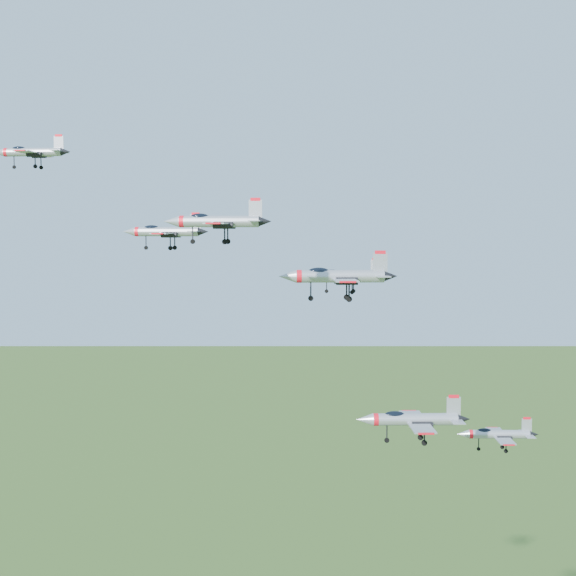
{
  "coord_description": "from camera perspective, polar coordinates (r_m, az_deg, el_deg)",
  "views": [
    {
      "loc": [
        5.0,
        -101.46,
        143.83
      ],
      "look_at": [
        11.79,
        -2.76,
        136.74
      ],
      "focal_mm": 50.0,
      "sensor_mm": 36.0,
      "label": 1
    }
  ],
  "objects": [
    {
      "name": "jet_lead",
      "position": [
        122.11,
        -17.84,
        9.2
      ],
      "size": [
        11.53,
        9.65,
        3.09
      ],
      "rotation": [
        0.0,
        0.0,
        -0.16
      ],
      "color": "#9EA3AA"
    },
    {
      "name": "jet_left_high",
      "position": [
        97.48,
        -8.79,
        4.0
      ],
      "size": [
        10.57,
        8.9,
        2.84
      ],
      "rotation": [
        0.0,
        0.0,
        -0.2
      ],
      "color": "#9EA3AA"
    },
    {
      "name": "jet_right_high",
      "position": [
        79.72,
        -5.15,
        4.76
      ],
      "size": [
        10.83,
        9.05,
        2.9
      ],
      "rotation": [
        0.0,
        0.0,
        -0.15
      ],
      "color": "#9EA3AA"
    },
    {
      "name": "jet_left_low",
      "position": [
        106.66,
        4.06,
        0.88
      ],
      "size": [
        11.22,
        9.48,
        3.02
      ],
      "rotation": [
        0.0,
        0.0,
        -0.23
      ],
      "color": "#9EA3AA"
    },
    {
      "name": "jet_right_low",
      "position": [
        92.46,
        3.48,
        0.86
      ],
      "size": [
        13.82,
        11.37,
        3.7
      ],
      "rotation": [
        0.0,
        0.0,
        -0.03
      ],
      "color": "#9EA3AA"
    },
    {
      "name": "jet_trail",
      "position": [
        99.76,
        8.79,
        -9.2
      ],
      "size": [
        13.99,
        11.54,
        3.74
      ],
      "rotation": [
        0.0,
        0.0,
        -0.05
      ],
      "color": "#9EA3AA"
    },
    {
      "name": "jet_extra",
      "position": [
        113.83,
        14.61,
        -10.02
      ],
      "size": [
        11.11,
        9.21,
        2.97
      ],
      "rotation": [
        0.0,
        0.0,
        -0.09
      ],
      "color": "#9EA3AA"
    }
  ]
}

